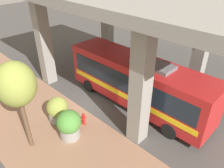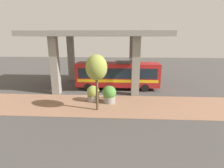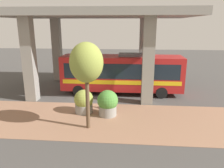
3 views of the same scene
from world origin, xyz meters
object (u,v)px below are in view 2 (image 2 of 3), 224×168
at_px(fire_hydrant, 108,95).
at_px(planter_middle, 93,94).
at_px(bus, 118,74).
at_px(planter_front, 109,94).
at_px(street_tree_near, 96,68).

relative_size(fire_hydrant, planter_middle, 0.51).
xyz_separation_m(bus, planter_front, (-5.33, 0.75, -1.09)).
xyz_separation_m(bus, street_tree_near, (-7.34, 1.76, 2.06)).
distance_m(bus, fire_hydrant, 4.48).
distance_m(fire_hydrant, planter_front, 1.37).
xyz_separation_m(bus, fire_hydrant, (-4.07, 1.02, -1.57)).
relative_size(fire_hydrant, street_tree_near, 0.16).
bearing_deg(bus, street_tree_near, 166.50).
relative_size(bus, planter_front, 5.85).
relative_size(bus, fire_hydrant, 12.42).
bearing_deg(planter_middle, fire_hydrant, -59.93).
distance_m(bus, planter_middle, 5.69).
bearing_deg(planter_middle, planter_front, -102.00).
xyz_separation_m(bus, planter_middle, (-4.95, 2.53, -1.18)).
height_order(planter_front, planter_middle, planter_front).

